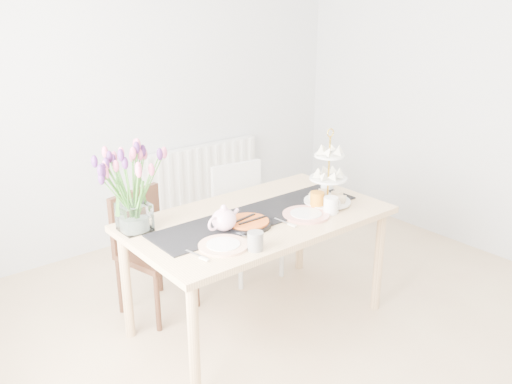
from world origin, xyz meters
TOP-DOWN VIEW (x-y plane):
  - room_shell at (0.00, 0.00)m, footprint 4.50×4.50m
  - radiator at (0.50, 2.19)m, footprint 1.20×0.08m
  - dining_table at (-0.15, 0.57)m, footprint 1.60×0.90m
  - chair_brown at (-0.60, 1.18)m, footprint 0.49×0.49m
  - chair_white at (0.23, 1.21)m, footprint 0.46×0.46m
  - table_runner at (-0.15, 0.57)m, footprint 1.40×0.35m
  - tulip_vase at (-0.84, 0.84)m, footprint 0.61×0.61m
  - cake_stand at (0.34, 0.45)m, footprint 0.30×0.30m
  - teapot at (-0.44, 0.51)m, footprint 0.25×0.22m
  - cream_jug at (0.54, 0.65)m, footprint 0.10×0.10m
  - tart_tin at (-0.29, 0.49)m, footprint 0.28×0.28m
  - mug_grey at (-0.46, 0.21)m, footprint 0.12×0.12m
  - mug_white at (0.23, 0.32)m, footprint 0.09×0.09m
  - mug_orange at (0.23, 0.44)m, footprint 0.12×0.12m
  - plate_left at (-0.57, 0.35)m, footprint 0.32×0.32m
  - plate_right at (0.08, 0.38)m, footprint 0.31×0.31m

SIDE VIEW (x-z plane):
  - radiator at x=0.50m, z-range 0.15..0.75m
  - chair_brown at x=-0.60m, z-range 0.06..0.89m
  - chair_white at x=0.23m, z-range 0.07..0.90m
  - dining_table at x=-0.15m, z-range 0.30..1.05m
  - table_runner at x=-0.15m, z-range 0.75..0.76m
  - plate_left at x=-0.57m, z-range 0.75..0.76m
  - plate_right at x=0.08m, z-range 0.75..0.77m
  - tart_tin at x=-0.29m, z-range 0.75..0.78m
  - cream_jug at x=0.54m, z-range 0.75..0.84m
  - mug_grey at x=-0.46m, z-range 0.75..0.85m
  - mug_orange at x=0.23m, z-range 0.75..0.86m
  - mug_white at x=0.23m, z-range 0.75..0.86m
  - teapot at x=-0.44m, z-range 0.75..0.90m
  - cake_stand at x=0.34m, z-range 0.66..1.10m
  - tulip_vase at x=-0.84m, z-range 0.82..1.34m
  - room_shell at x=0.00m, z-range -0.95..3.55m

